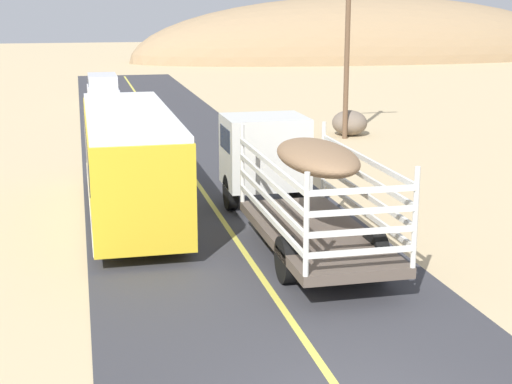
{
  "coord_description": "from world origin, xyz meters",
  "views": [
    {
      "loc": [
        -3.97,
        -10.19,
        6.33
      ],
      "look_at": [
        0.0,
        7.08,
        1.95
      ],
      "focal_mm": 53.98,
      "sensor_mm": 36.0,
      "label": 1
    }
  ],
  "objects": [
    {
      "name": "bus",
      "position": [
        -2.59,
        12.62,
        1.75
      ],
      "size": [
        2.54,
        10.0,
        3.21
      ],
      "color": "gold",
      "rests_on": "road_surface"
    },
    {
      "name": "distant_hill",
      "position": [
        28.4,
        73.66,
        0.0
      ],
      "size": [
        54.0,
        17.18,
        14.15
      ],
      "primitive_type": "ellipsoid",
      "color": "#997C5A",
      "rests_on": "ground"
    },
    {
      "name": "power_pole_mid",
      "position": [
        8.32,
        24.29,
        4.71
      ],
      "size": [
        2.2,
        0.24,
        8.82
      ],
      "color": "brown",
      "rests_on": "ground"
    },
    {
      "name": "boulder_near_shoulder",
      "position": [
        8.85,
        25.12,
        0.61
      ],
      "size": [
        1.7,
        1.84,
        1.22
      ],
      "primitive_type": "ellipsoid",
      "color": "#756656",
      "rests_on": "ground"
    },
    {
      "name": "car_far",
      "position": [
        -2.5,
        39.29,
        1.09
      ],
      "size": [
        1.9,
        4.62,
        1.93
      ],
      "color": "silver",
      "rests_on": "road_surface"
    },
    {
      "name": "livestock_truck",
      "position": [
        1.58,
        10.56,
        1.79
      ],
      "size": [
        2.53,
        9.7,
        3.02
      ],
      "color": "silver",
      "rests_on": "road_surface"
    }
  ]
}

